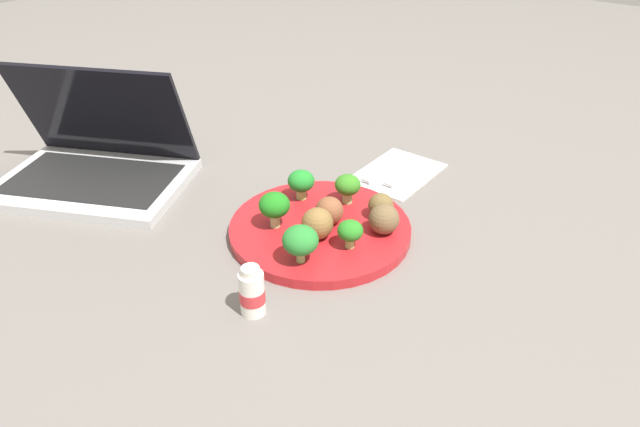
{
  "coord_description": "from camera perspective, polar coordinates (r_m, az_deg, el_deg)",
  "views": [
    {
      "loc": [
        0.59,
        0.45,
        0.5
      ],
      "look_at": [
        0.0,
        0.0,
        0.04
      ],
      "focal_mm": 32.4,
      "sensor_mm": 36.0,
      "label": 1
    }
  ],
  "objects": [
    {
      "name": "broccoli_floret_front_left",
      "position": [
        0.93,
        2.75,
        2.76
      ],
      "size": [
        0.04,
        0.04,
        0.05
      ],
      "color": "#A0CB77",
      "rests_on": "plate"
    },
    {
      "name": "ground_plane",
      "position": [
        0.9,
        0.0,
        -1.95
      ],
      "size": [
        4.0,
        4.0,
        0.0
      ],
      "primitive_type": "plane",
      "color": "slate"
    },
    {
      "name": "broccoli_floret_back_left",
      "position": [
        0.83,
        3.0,
        -1.76
      ],
      "size": [
        0.04,
        0.04,
        0.04
      ],
      "color": "#9CC66D",
      "rests_on": "plate"
    },
    {
      "name": "meatball_center",
      "position": [
        0.9,
        6.03,
        0.78
      ],
      "size": [
        0.04,
        0.04,
        0.04
      ],
      "primitive_type": "sphere",
      "color": "brown",
      "rests_on": "plate"
    },
    {
      "name": "broccoli_floret_mid_left",
      "position": [
        0.94,
        -1.88,
        3.15
      ],
      "size": [
        0.04,
        0.04,
        0.05
      ],
      "color": "#99CE6C",
      "rests_on": "plate"
    },
    {
      "name": "meatball_front_right",
      "position": [
        0.88,
        0.93,
        0.28
      ],
      "size": [
        0.04,
        0.04,
        0.04
      ],
      "primitive_type": "sphere",
      "color": "brown",
      "rests_on": "plate"
    },
    {
      "name": "plate",
      "position": [
        0.89,
        0.0,
        -1.53
      ],
      "size": [
        0.28,
        0.28,
        0.02
      ],
      "primitive_type": "cylinder",
      "color": "red",
      "rests_on": "ground_plane"
    },
    {
      "name": "napkin",
      "position": [
        1.07,
        7.64,
        4.04
      ],
      "size": [
        0.17,
        0.12,
        0.01
      ],
      "primitive_type": "cube",
      "rotation": [
        0.0,
        0.0,
        0.01
      ],
      "color": "white",
      "rests_on": "ground_plane"
    },
    {
      "name": "meatball_mid_left",
      "position": [
        0.85,
        -0.27,
        -0.99
      ],
      "size": [
        0.05,
        0.05,
        0.05
      ],
      "primitive_type": "sphere",
      "color": "brown",
      "rests_on": "plate"
    },
    {
      "name": "laptop",
      "position": [
        1.1,
        -21.26,
        4.75
      ],
      "size": [
        0.34,
        0.38,
        0.2
      ],
      "color": "silver",
      "rests_on": "ground_plane"
    },
    {
      "name": "broccoli_floret_center",
      "position": [
        0.87,
        -4.52,
        0.78
      ],
      "size": [
        0.05,
        0.05,
        0.06
      ],
      "color": "#A6CE82",
      "rests_on": "plate"
    },
    {
      "name": "meatball_far_rim",
      "position": [
        0.86,
        6.33,
        -0.55
      ],
      "size": [
        0.05,
        0.05,
        0.05
      ],
      "primitive_type": "sphere",
      "color": "brown",
      "rests_on": "plate"
    },
    {
      "name": "fork",
      "position": [
        1.06,
        8.26,
        3.85
      ],
      "size": [
        0.12,
        0.02,
        0.01
      ],
      "color": "silver",
      "rests_on": "napkin"
    },
    {
      "name": "yogurt_bottle",
      "position": [
        0.74,
        -6.73,
        -7.76
      ],
      "size": [
        0.03,
        0.03,
        0.07
      ],
      "color": "white",
      "rests_on": "ground_plane"
    },
    {
      "name": "broccoli_floret_back_right",
      "position": [
        0.79,
        -1.96,
        -2.68
      ],
      "size": [
        0.05,
        0.05,
        0.06
      ],
      "color": "#90C568",
      "rests_on": "plate"
    },
    {
      "name": "knife",
      "position": [
        1.07,
        6.61,
        4.43
      ],
      "size": [
        0.15,
        0.02,
        0.01
      ],
      "color": "silver",
      "rests_on": "napkin"
    }
  ]
}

